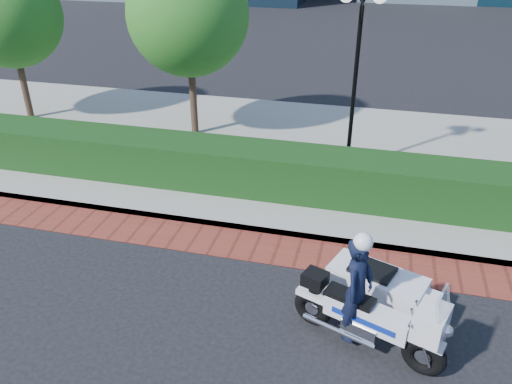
% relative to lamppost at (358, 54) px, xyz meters
% --- Properties ---
extents(ground, '(120.00, 120.00, 0.00)m').
position_rel_lamppost_xyz_m(ground, '(-1.00, -5.20, -2.96)').
color(ground, black).
rests_on(ground, ground).
extents(brick_strip, '(60.00, 1.00, 0.01)m').
position_rel_lamppost_xyz_m(brick_strip, '(-1.00, -3.70, -2.95)').
color(brick_strip, maroon).
rests_on(brick_strip, ground).
extents(sidewalk, '(60.00, 8.00, 0.15)m').
position_rel_lamppost_xyz_m(sidewalk, '(-1.00, 0.80, -2.88)').
color(sidewalk, gray).
rests_on(sidewalk, ground).
extents(hedge_main, '(18.00, 1.20, 1.00)m').
position_rel_lamppost_xyz_m(hedge_main, '(-1.00, -1.60, -2.31)').
color(hedge_main, black).
rests_on(hedge_main, sidewalk).
extents(lamppost, '(1.02, 0.70, 4.21)m').
position_rel_lamppost_xyz_m(lamppost, '(0.00, 0.00, 0.00)').
color(lamppost, black).
rests_on(lamppost, sidewalk).
extents(tree_a, '(3.00, 3.00, 4.58)m').
position_rel_lamppost_xyz_m(tree_a, '(-10.00, 1.30, 0.26)').
color(tree_a, '#332319').
rests_on(tree_a, sidewalk).
extents(tree_b, '(3.20, 3.20, 4.89)m').
position_rel_lamppost_xyz_m(tree_b, '(-4.50, 1.30, 0.48)').
color(tree_b, '#332319').
rests_on(tree_b, sidewalk).
extents(police_motorcycle, '(2.28, 2.07, 1.91)m').
position_rel_lamppost_xyz_m(police_motorcycle, '(0.80, -5.46, -2.30)').
color(police_motorcycle, black).
rests_on(police_motorcycle, ground).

